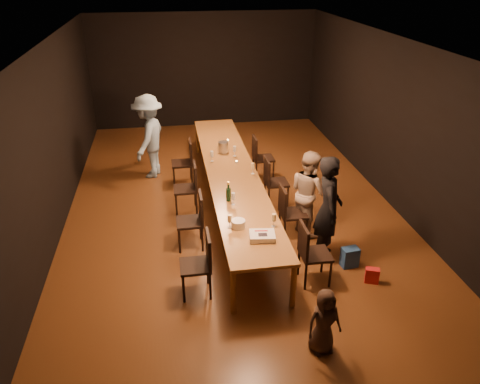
{
  "coord_description": "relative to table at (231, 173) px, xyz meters",
  "views": [
    {
      "loc": [
        -1.09,
        -7.67,
        4.21
      ],
      "look_at": [
        -0.06,
        -1.36,
        1.0
      ],
      "focal_mm": 35.0,
      "sensor_mm": 36.0,
      "label": 1
    }
  ],
  "objects": [
    {
      "name": "ground",
      "position": [
        0.0,
        0.0,
        -0.7
      ],
      "size": [
        10.0,
        10.0,
        0.0
      ],
      "primitive_type": "plane",
      "color": "#3F1E0F",
      "rests_on": "ground"
    },
    {
      "name": "room_shell",
      "position": [
        0.0,
        0.0,
        1.38
      ],
      "size": [
        6.04,
        10.04,
        3.02
      ],
      "color": "black",
      "rests_on": "ground"
    },
    {
      "name": "table",
      "position": [
        0.0,
        0.0,
        0.0
      ],
      "size": [
        0.9,
        6.0,
        0.75
      ],
      "color": "brown",
      "rests_on": "ground"
    },
    {
      "name": "chair_right_0",
      "position": [
        0.85,
        -2.4,
        -0.24
      ],
      "size": [
        0.42,
        0.42,
        0.93
      ],
      "primitive_type": null,
      "rotation": [
        0.0,
        0.0,
        -1.57
      ],
      "color": "black",
      "rests_on": "ground"
    },
    {
      "name": "chair_right_1",
      "position": [
        0.85,
        -1.2,
        -0.24
      ],
      "size": [
        0.42,
        0.42,
        0.93
      ],
      "primitive_type": null,
      "rotation": [
        0.0,
        0.0,
        -1.57
      ],
      "color": "black",
      "rests_on": "ground"
    },
    {
      "name": "chair_right_2",
      "position": [
        0.85,
        0.0,
        -0.24
      ],
      "size": [
        0.42,
        0.42,
        0.93
      ],
      "primitive_type": null,
      "rotation": [
        0.0,
        0.0,
        -1.57
      ],
      "color": "black",
      "rests_on": "ground"
    },
    {
      "name": "chair_right_3",
      "position": [
        0.85,
        1.2,
        -0.24
      ],
      "size": [
        0.42,
        0.42,
        0.93
      ],
      "primitive_type": null,
      "rotation": [
        0.0,
        0.0,
        -1.57
      ],
      "color": "black",
      "rests_on": "ground"
    },
    {
      "name": "chair_left_0",
      "position": [
        -0.85,
        -2.4,
        -0.24
      ],
      "size": [
        0.42,
        0.42,
        0.93
      ],
      "primitive_type": null,
      "rotation": [
        0.0,
        0.0,
        1.57
      ],
      "color": "black",
      "rests_on": "ground"
    },
    {
      "name": "chair_left_1",
      "position": [
        -0.85,
        -1.2,
        -0.24
      ],
      "size": [
        0.42,
        0.42,
        0.93
      ],
      "primitive_type": null,
      "rotation": [
        0.0,
        0.0,
        1.57
      ],
      "color": "black",
      "rests_on": "ground"
    },
    {
      "name": "chair_left_2",
      "position": [
        -0.85,
        0.0,
        -0.24
      ],
      "size": [
        0.42,
        0.42,
        0.93
      ],
      "primitive_type": null,
      "rotation": [
        0.0,
        0.0,
        1.57
      ],
      "color": "black",
      "rests_on": "ground"
    },
    {
      "name": "chair_left_3",
      "position": [
        -0.85,
        1.2,
        -0.24
      ],
      "size": [
        0.42,
        0.42,
        0.93
      ],
      "primitive_type": null,
      "rotation": [
        0.0,
        0.0,
        1.57
      ],
      "color": "black",
      "rests_on": "ground"
    },
    {
      "name": "woman_birthday",
      "position": [
        1.21,
        -1.82,
        0.14
      ],
      "size": [
        0.52,
        0.69,
        1.69
      ],
      "primitive_type": "imported",
      "rotation": [
        0.0,
        0.0,
        1.36
      ],
      "color": "black",
      "rests_on": "ground"
    },
    {
      "name": "woman_tan",
      "position": [
        1.15,
        -1.01,
        0.02
      ],
      "size": [
        0.75,
        0.85,
        1.45
      ],
      "primitive_type": "imported",
      "rotation": [
        0.0,
        0.0,
        1.91
      ],
      "color": "beige",
      "rests_on": "ground"
    },
    {
      "name": "man_blue",
      "position": [
        -1.48,
        1.72,
        0.18
      ],
      "size": [
        0.99,
        1.29,
        1.76
      ],
      "primitive_type": "imported",
      "rotation": [
        0.0,
        0.0,
        -1.9
      ],
      "color": "#88AFD2",
      "rests_on": "ground"
    },
    {
      "name": "child",
      "position": [
        0.55,
        -3.71,
        -0.27
      ],
      "size": [
        0.45,
        0.33,
        0.86
      ],
      "primitive_type": "imported",
      "rotation": [
        0.0,
        0.0,
        0.14
      ],
      "color": "#3A2920",
      "rests_on": "ground"
    },
    {
      "name": "gift_bag_red",
      "position": [
        1.67,
        -2.57,
        -0.59
      ],
      "size": [
        0.22,
        0.17,
        0.23
      ],
      "primitive_type": "cube",
      "rotation": [
        0.0,
        0.0,
        -0.37
      ],
      "color": "red",
      "rests_on": "ground"
    },
    {
      "name": "gift_bag_blue",
      "position": [
        1.49,
        -2.14,
        -0.55
      ],
      "size": [
        0.27,
        0.2,
        0.31
      ],
      "primitive_type": "cube",
      "rotation": [
        0.0,
        0.0,
        0.12
      ],
      "color": "#2554A3",
      "rests_on": "ground"
    },
    {
      "name": "birthday_cake",
      "position": [
        0.09,
        -2.33,
        0.09
      ],
      "size": [
        0.38,
        0.32,
        0.08
      ],
      "rotation": [
        0.0,
        0.0,
        -0.13
      ],
      "color": "white",
      "rests_on": "table"
    },
    {
      "name": "plate_stack",
      "position": [
        -0.19,
        -1.98,
        0.11
      ],
      "size": [
        0.25,
        0.25,
        0.11
      ],
      "primitive_type": "cylinder",
      "rotation": [
        0.0,
        0.0,
        0.25
      ],
      "color": "white",
      "rests_on": "table"
    },
    {
      "name": "champagne_bottle",
      "position": [
        -0.21,
        -1.14,
        0.21
      ],
      "size": [
        0.09,
        0.09,
        0.33
      ],
      "primitive_type": null,
      "rotation": [
        0.0,
        0.0,
        -0.21
      ],
      "color": "black",
      "rests_on": "table"
    },
    {
      "name": "ice_bucket",
      "position": [
        -0.03,
        0.92,
        0.16
      ],
      "size": [
        0.25,
        0.25,
        0.22
      ],
      "primitive_type": "cylinder",
      "rotation": [
        0.0,
        0.0,
        -0.3
      ],
      "color": "#ACACB1",
      "rests_on": "table"
    },
    {
      "name": "wineglass_0",
      "position": [
        -0.31,
        -1.97,
        0.15
      ],
      "size": [
        0.06,
        0.06,
        0.21
      ],
      "primitive_type": null,
      "color": "beige",
      "rests_on": "table"
    },
    {
      "name": "wineglass_1",
      "position": [
        0.31,
        -2.04,
        0.15
      ],
      "size": [
        0.06,
        0.06,
        0.21
      ],
      "primitive_type": null,
      "color": "beige",
      "rests_on": "table"
    },
    {
      "name": "wineglass_2",
      "position": [
        -0.16,
        -1.29,
        0.15
      ],
      "size": [
        0.06,
        0.06,
        0.21
      ],
      "primitive_type": null,
      "color": "silver",
      "rests_on": "table"
    },
    {
      "name": "wineglass_3",
      "position": [
        0.36,
        -0.18,
        0.15
      ],
      "size": [
        0.06,
        0.06,
        0.21
      ],
      "primitive_type": null,
      "color": "beige",
      "rests_on": "table"
    },
    {
      "name": "wineglass_4",
      "position": [
        -0.3,
        0.51,
        0.15
      ],
      "size": [
        0.06,
        0.06,
        0.21
      ],
      "primitive_type": null,
      "color": "silver",
      "rests_on": "table"
    },
    {
      "name": "wineglass_5",
      "position": [
        0.16,
        0.69,
        0.15
      ],
      "size": [
        0.06,
        0.06,
        0.21
      ],
      "primitive_type": null,
      "color": "silver",
      "rests_on": "table"
    },
    {
      "name": "tealight_near",
      "position": [
        0.15,
        -2.19,
        0.06
      ],
      "size": [
        0.05,
        0.05,
        0.03
      ],
      "primitive_type": "cylinder",
      "color": "#B2B7B2",
      "rests_on": "table"
    },
    {
      "name": "tealight_mid",
      "position": [
        0.15,
        0.36,
        0.06
      ],
      "size": [
        0.05,
        0.05,
        0.03
      ],
      "primitive_type": "cylinder",
      "color": "#B2B7B2",
      "rests_on": "table"
    },
    {
      "name": "tealight_far",
      "position": [
        0.15,
        1.53,
        0.06
      ],
      "size": [
        0.05,
        0.05,
        0.03
      ],
      "primitive_type": "cylinder",
      "color": "#B2B7B2",
      "rests_on": "table"
    }
  ]
}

